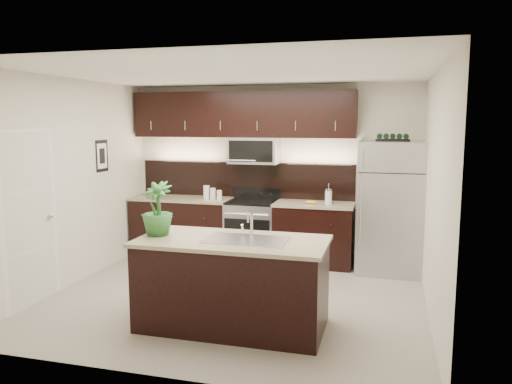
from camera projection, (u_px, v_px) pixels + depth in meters
ground at (235, 298)px, 6.12m from camera, size 4.50×4.50×0.00m
room_walls at (225, 160)px, 5.87m from camera, size 4.52×4.02×2.71m
counter_run at (240, 230)px, 7.78m from camera, size 3.51×0.65×0.94m
upper_fixtures at (244, 122)px, 7.68m from camera, size 3.49×0.40×1.66m
island at (232, 283)px, 5.19m from camera, size 1.96×0.96×0.94m
sink_faucet at (246, 238)px, 5.10m from camera, size 0.84×0.50×0.28m
refrigerator at (390, 207)px, 7.08m from camera, size 0.90×0.81×1.87m
wine_rack at (393, 138)px, 6.95m from camera, size 0.46×0.29×0.11m
plant at (157, 209)px, 5.29m from camera, size 0.35×0.35×0.57m
canisters at (211, 193)px, 7.75m from camera, size 0.32×0.13×0.21m
french_press at (328, 197)px, 7.30m from camera, size 0.10×0.10×0.30m
bananas at (308, 202)px, 7.36m from camera, size 0.16×0.13×0.05m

